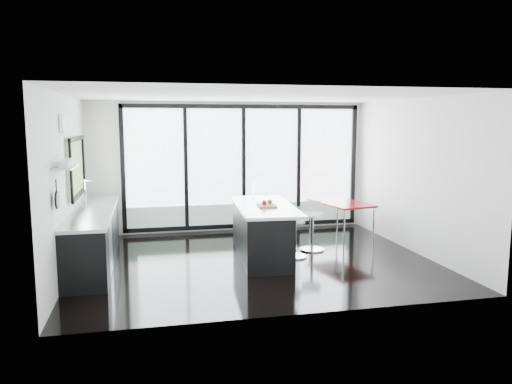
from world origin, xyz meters
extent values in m
cube|color=black|center=(0.00, 0.00, 0.00)|extent=(6.00, 5.00, 0.00)
cube|color=white|center=(0.00, 0.00, 2.80)|extent=(6.00, 5.00, 0.00)
cube|color=silver|center=(0.00, 2.50, 1.40)|extent=(6.00, 0.00, 2.80)
cube|color=white|center=(0.30, 2.47, 1.40)|extent=(5.00, 0.02, 2.50)
cube|color=gray|center=(0.30, 2.43, 0.37)|extent=(5.00, 0.02, 0.44)
cube|color=black|center=(-0.95, 2.43, 1.40)|extent=(0.08, 0.04, 2.50)
cube|color=black|center=(0.30, 2.43, 1.40)|extent=(0.08, 0.04, 2.50)
cube|color=black|center=(1.55, 2.43, 1.40)|extent=(0.08, 0.04, 2.50)
cube|color=silver|center=(0.00, -2.50, 1.40)|extent=(6.00, 0.00, 2.80)
cube|color=silver|center=(-3.00, 0.00, 1.40)|extent=(0.00, 5.00, 2.80)
cube|color=#61834C|center=(-2.97, 0.90, 1.60)|extent=(0.02, 1.60, 0.90)
cube|color=#AAADAF|center=(-2.87, -0.85, 1.75)|extent=(0.25, 0.80, 0.03)
cylinder|color=white|center=(-2.97, -0.30, 2.35)|extent=(0.04, 0.30, 0.30)
cylinder|color=black|center=(-2.94, -1.25, 1.35)|extent=(0.03, 0.24, 0.24)
cube|color=silver|center=(3.00, 0.00, 1.40)|extent=(0.00, 5.00, 2.80)
cube|color=black|center=(-2.67, 0.40, 0.43)|extent=(0.65, 3.20, 0.87)
cube|color=#AAADAF|center=(-2.67, 0.40, 0.90)|extent=(0.69, 3.24, 0.05)
cube|color=#AAADAF|center=(-2.67, 0.90, 0.90)|extent=(0.45, 0.48, 0.06)
cylinder|color=silver|center=(-2.82, 0.90, 1.14)|extent=(0.02, 0.02, 0.44)
cube|color=#AAADAF|center=(-2.36, -0.35, 0.42)|extent=(0.03, 0.60, 0.80)
cube|color=black|center=(0.16, 0.19, 0.44)|extent=(0.92, 2.28, 0.88)
cube|color=#AAADAF|center=(0.24, 0.18, 0.91)|extent=(1.13, 2.35, 0.05)
cube|color=tan|center=(0.23, 0.03, 0.95)|extent=(0.33, 0.43, 0.03)
sphere|color=maroon|center=(0.18, -0.01, 1.01)|extent=(0.10, 0.10, 0.09)
sphere|color=brown|center=(0.29, 0.08, 1.00)|extent=(0.09, 0.09, 0.08)
cylinder|color=silver|center=(0.20, 0.95, 1.07)|extent=(0.08, 0.08, 0.28)
cylinder|color=silver|center=(0.75, 0.05, 0.34)|extent=(0.44, 0.44, 0.67)
cylinder|color=silver|center=(1.20, 0.44, 0.35)|extent=(0.56, 0.56, 0.71)
cube|color=maroon|center=(2.10, 1.29, 0.37)|extent=(1.06, 1.52, 0.74)
camera|label=1|loc=(-1.78, -8.17, 2.38)|focal=35.00mm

